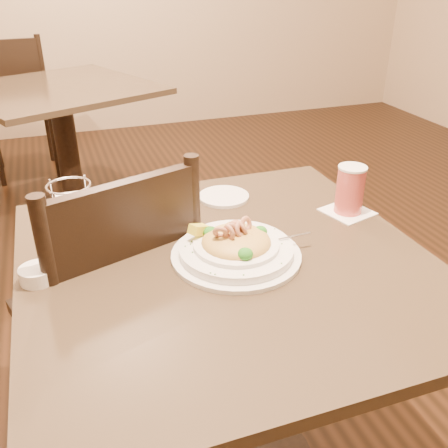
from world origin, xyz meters
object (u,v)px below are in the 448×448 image
object	(u,v)px
napkin_caddy	(74,220)
drink_glass	(350,190)
bread_basket	(135,224)
side_plate	(224,197)
dining_chair_near	(113,309)
dining_chair_far	(17,104)
pasta_bowl	(236,247)
background_table	(64,129)
main_table	(227,339)
butter_ramekin	(37,274)

from	to	relation	value
napkin_caddy	drink_glass	bearing A→B (deg)	-4.74
bread_basket	side_plate	size ratio (longest dim) A/B	1.98
dining_chair_near	bread_basket	bearing A→B (deg)	144.60
drink_glass	bread_basket	bearing A→B (deg)	171.75
side_plate	dining_chair_far	bearing A→B (deg)	105.05
pasta_bowl	drink_glass	xyz separation A→B (m)	(0.36, 0.11, 0.04)
background_table	pasta_bowl	distance (m)	1.96
main_table	napkin_caddy	bearing A→B (deg)	150.61
side_plate	main_table	bearing A→B (deg)	-108.17
dining_chair_near	butter_ramekin	world-z (taller)	dining_chair_near
background_table	bread_basket	xyz separation A→B (m)	(0.10, -1.73, 0.25)
side_plate	dining_chair_near	bearing A→B (deg)	-165.41
dining_chair_far	napkin_caddy	distance (m)	2.47
napkin_caddy	background_table	bearing A→B (deg)	88.53
background_table	bread_basket	distance (m)	1.75
main_table	side_plate	xyz separation A→B (m)	(0.10, 0.31, 0.24)
main_table	pasta_bowl	xyz separation A→B (m)	(0.02, 0.00, 0.26)
background_table	pasta_bowl	bearing A→B (deg)	-81.53
main_table	pasta_bowl	world-z (taller)	pasta_bowl
pasta_bowl	dining_chair_near	bearing A→B (deg)	140.79
background_table	side_plate	distance (m)	1.67
napkin_caddy	dining_chair_near	bearing A→B (deg)	35.05
main_table	dining_chair_near	size ratio (longest dim) A/B	0.97
butter_ramekin	dining_chair_far	bearing A→B (deg)	92.63
bread_basket	butter_ramekin	world-z (taller)	bread_basket
background_table	drink_glass	bearing A→B (deg)	-70.32
main_table	side_plate	distance (m)	0.40
background_table	butter_ramekin	bearing A→B (deg)	-94.14
dining_chair_near	drink_glass	distance (m)	0.70
bread_basket	drink_glass	bearing A→B (deg)	-8.25
dining_chair_far	pasta_bowl	size ratio (longest dim) A/B	2.86
drink_glass	butter_ramekin	world-z (taller)	drink_glass
background_table	napkin_caddy	xyz separation A→B (m)	(-0.04, -1.75, 0.30)
dining_chair_far	napkin_caddy	xyz separation A→B (m)	(0.21, -2.44, 0.30)
main_table	butter_ramekin	size ratio (longest dim) A/B	12.32
dining_chair_far	pasta_bowl	xyz separation A→B (m)	(0.54, -2.61, 0.26)
background_table	butter_ramekin	size ratio (longest dim) A/B	16.10
dining_chair_far	bread_basket	world-z (taller)	dining_chair_far
pasta_bowl	side_plate	distance (m)	0.32
napkin_caddy	butter_ramekin	size ratio (longest dim) A/B	2.16
bread_basket	dining_chair_far	bearing A→B (deg)	98.22
dining_chair_far	butter_ramekin	xyz separation A→B (m)	(0.12, -2.56, 0.25)
dining_chair_far	drink_glass	world-z (taller)	dining_chair_far
main_table	side_plate	bearing A→B (deg)	71.83
main_table	butter_ramekin	distance (m)	0.47
dining_chair_far	napkin_caddy	size ratio (longest dim) A/B	5.88
pasta_bowl	side_plate	size ratio (longest dim) A/B	2.30
napkin_caddy	side_plate	world-z (taller)	napkin_caddy
napkin_caddy	side_plate	size ratio (longest dim) A/B	1.12
dining_chair_near	drink_glass	size ratio (longest dim) A/B	6.61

